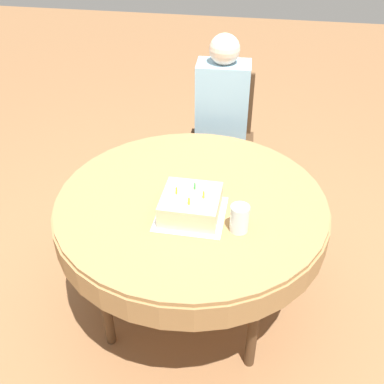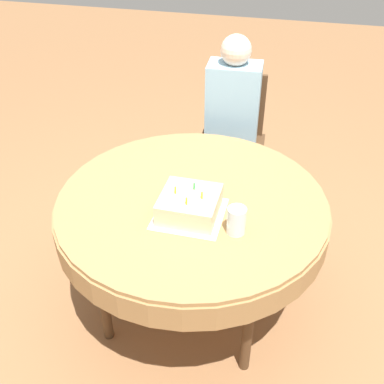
# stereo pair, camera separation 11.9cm
# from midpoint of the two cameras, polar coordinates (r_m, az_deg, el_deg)

# --- Properties ---
(ground_plane) EXTENTS (12.00, 12.00, 0.00)m
(ground_plane) POSITION_cam_midpoint_polar(r_m,az_deg,el_deg) (2.63, -1.42, -13.29)
(ground_plane) COLOR #8C603D
(dining_table) EXTENTS (1.31, 1.31, 0.71)m
(dining_table) POSITION_cam_midpoint_polar(r_m,az_deg,el_deg) (2.20, -1.65, -2.49)
(dining_table) COLOR #9E7547
(dining_table) RESTS_ON ground_plane
(chair) EXTENTS (0.46, 0.46, 0.91)m
(chair) POSITION_cam_midpoint_polar(r_m,az_deg,el_deg) (3.09, 2.65, 7.03)
(chair) COLOR #4C331E
(chair) RESTS_ON ground_plane
(person) EXTENTS (0.34, 0.32, 1.22)m
(person) POSITION_cam_midpoint_polar(r_m,az_deg,el_deg) (2.90, 2.61, 9.99)
(person) COLOR beige
(person) RESTS_ON ground_plane
(napkin) EXTENTS (0.31, 0.31, 0.00)m
(napkin) POSITION_cam_midpoint_polar(r_m,az_deg,el_deg) (2.05, -1.80, -2.81)
(napkin) COLOR white
(napkin) RESTS_ON dining_table
(birthday_cake) EXTENTS (0.26, 0.26, 0.14)m
(birthday_cake) POSITION_cam_midpoint_polar(r_m,az_deg,el_deg) (2.02, -1.83, -1.65)
(birthday_cake) COLOR beige
(birthday_cake) RESTS_ON dining_table
(drinking_glass) EXTENTS (0.08, 0.08, 0.13)m
(drinking_glass) POSITION_cam_midpoint_polar(r_m,az_deg,el_deg) (1.93, 4.30, -3.41)
(drinking_glass) COLOR silver
(drinking_glass) RESTS_ON dining_table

